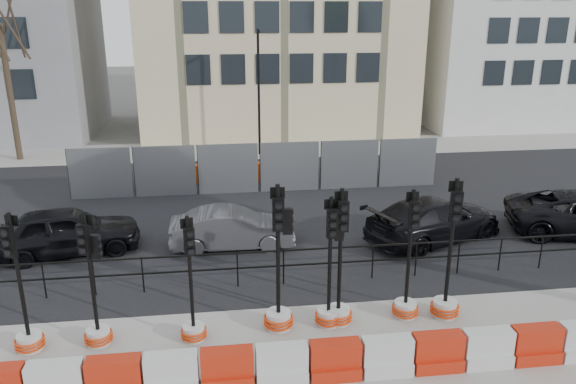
{
  "coord_description": "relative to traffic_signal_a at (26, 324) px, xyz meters",
  "views": [
    {
      "loc": [
        -1.6,
        -12.0,
        6.99
      ],
      "look_at": [
        0.35,
        3.0,
        1.97
      ],
      "focal_mm": 35.0,
      "sensor_mm": 36.0,
      "label": 1
    }
  ],
  "objects": [
    {
      "name": "traffic_signal_c",
      "position": [
        3.46,
        -0.06,
        -0.05
      ],
      "size": [
        0.57,
        0.57,
        2.92
      ],
      "rotation": [
        0.0,
        0.0,
        0.28
      ],
      "color": "silver",
      "rests_on": "ground"
    },
    {
      "name": "heras_fencing",
      "position": [
        6.3,
        10.93,
        0.01
      ],
      "size": [
        14.33,
        1.72,
        2.0
      ],
      "color": "gray",
      "rests_on": "ground"
    },
    {
      "name": "barrier_row",
      "position": [
        5.73,
        -1.74,
        -0.28
      ],
      "size": [
        12.55,
        0.5,
        0.8
      ],
      "color": "red",
      "rests_on": "ground"
    },
    {
      "name": "traffic_signal_h",
      "position": [
        9.31,
        0.17,
        0.06
      ],
      "size": [
        0.68,
        0.68,
        3.43
      ],
      "rotation": [
        0.0,
        0.0,
        -0.18
      ],
      "color": "silver",
      "rests_on": "ground"
    },
    {
      "name": "traffic_signal_e",
      "position": [
        6.76,
        0.2,
        0.03
      ],
      "size": [
        0.65,
        0.65,
        3.29
      ],
      "rotation": [
        0.0,
        0.0,
        0.06
      ],
      "color": "silver",
      "rests_on": "ground"
    },
    {
      "name": "road",
      "position": [
        5.73,
        8.06,
        -0.63
      ],
      "size": [
        40.0,
        14.0,
        0.03
      ],
      "primitive_type": "cube",
      "color": "black",
      "rests_on": "ground"
    },
    {
      "name": "car_b",
      "position": [
        4.49,
        4.87,
        -0.04
      ],
      "size": [
        1.31,
        3.72,
        1.22
      ],
      "primitive_type": "imported",
      "rotation": [
        0.0,
        0.0,
        1.57
      ],
      "color": "#47474C",
      "rests_on": "ground"
    },
    {
      "name": "traffic_signal_d",
      "position": [
        5.37,
        0.17,
        0.17
      ],
      "size": [
        0.68,
        0.68,
        3.45
      ],
      "rotation": [
        0.0,
        0.0,
        -0.03
      ],
      "color": "silver",
      "rests_on": "ground"
    },
    {
      "name": "sidewalk_far",
      "position": [
        5.73,
        17.06,
        -0.64
      ],
      "size": [
        40.0,
        4.0,
        0.02
      ],
      "primitive_type": "cube",
      "color": "gray",
      "rests_on": "ground"
    },
    {
      "name": "kerb_railing",
      "position": [
        5.73,
        2.26,
        0.04
      ],
      "size": [
        18.0,
        0.04,
        1.0
      ],
      "color": "black",
      "rests_on": "ground"
    },
    {
      "name": "car_a",
      "position": [
        -0.38,
        5.05,
        0.07
      ],
      "size": [
        3.25,
        4.83,
        1.43
      ],
      "primitive_type": "imported",
      "rotation": [
        0.0,
        0.0,
        1.76
      ],
      "color": "black",
      "rests_on": "ground"
    },
    {
      "name": "traffic_signal_b",
      "position": [
        1.42,
        0.04,
        0.08
      ],
      "size": [
        0.6,
        0.6,
        3.07
      ],
      "rotation": [
        0.0,
        0.0,
        -0.32
      ],
      "color": "silver",
      "rests_on": "ground"
    },
    {
      "name": "ground",
      "position": [
        5.73,
        1.06,
        -0.65
      ],
      "size": [
        120.0,
        120.0,
        0.0
      ],
      "primitive_type": "plane",
      "color": "#51514C",
      "rests_on": "ground"
    },
    {
      "name": "traffic_signal_f",
      "position": [
        6.53,
        0.17,
        0.1
      ],
      "size": [
        0.62,
        0.62,
        3.13
      ],
      "rotation": [
        0.0,
        0.0,
        0.04
      ],
      "color": "silver",
      "rests_on": "ground"
    },
    {
      "name": "lamp_post_far",
      "position": [
        6.23,
        16.04,
        2.57
      ],
      "size": [
        0.12,
        0.56,
        6.0
      ],
      "color": "black",
      "rests_on": "ground"
    },
    {
      "name": "traffic_signal_g",
      "position": [
        8.39,
        0.28,
        0.01
      ],
      "size": [
        0.63,
        0.63,
        3.18
      ],
      "rotation": [
        0.0,
        0.0,
        0.01
      ],
      "color": "silver",
      "rests_on": "ground"
    },
    {
      "name": "traffic_signal_a",
      "position": [
        0.0,
        0.0,
        0.0
      ],
      "size": [
        0.62,
        0.62,
        3.14
      ],
      "rotation": [
        0.0,
        0.0,
        -0.33
      ],
      "color": "silver",
      "rests_on": "ground"
    },
    {
      "name": "car_c",
      "position": [
        10.76,
        4.65,
        0.03
      ],
      "size": [
        5.25,
        6.04,
        1.36
      ],
      "primitive_type": "imported",
      "rotation": [
        0.0,
        0.0,
        1.97
      ],
      "color": "black",
      "rests_on": "ground"
    }
  ]
}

